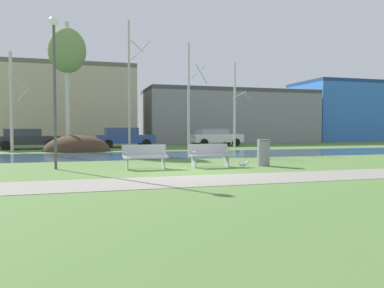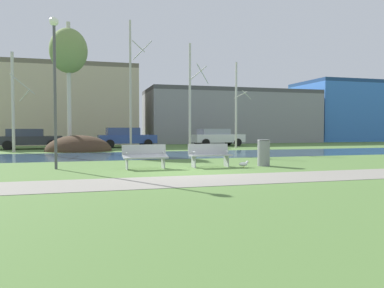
{
  "view_description": "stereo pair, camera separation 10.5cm",
  "coord_description": "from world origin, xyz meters",
  "px_view_note": "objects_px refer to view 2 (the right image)",
  "views": [
    {
      "loc": [
        -3.32,
        -12.1,
        1.44
      ],
      "look_at": [
        0.56,
        1.32,
        0.87
      ],
      "focal_mm": 34.94,
      "sensor_mm": 36.0,
      "label": 1
    },
    {
      "loc": [
        -3.22,
        -12.13,
        1.44
      ],
      "look_at": [
        0.56,
        1.32,
        0.87
      ],
      "focal_mm": 34.94,
      "sensor_mm": 36.0,
      "label": 2
    }
  ],
  "objects_px": {
    "bench_left": "(145,156)",
    "bench_right": "(210,155)",
    "parked_hatch_third_white": "(217,137)",
    "trash_bin": "(264,152)",
    "streetlamp": "(55,68)",
    "parked_van_nearest_dark": "(29,138)",
    "seagull": "(244,164)",
    "parked_sedan_second_blue": "(126,137)"
  },
  "relations": [
    {
      "from": "bench_left",
      "to": "bench_right",
      "type": "xyz_separation_m",
      "value": [
        2.45,
        0.0,
        0.0
      ]
    },
    {
      "from": "bench_left",
      "to": "parked_hatch_third_white",
      "type": "bearing_deg",
      "value": 62.45
    },
    {
      "from": "trash_bin",
      "to": "bench_right",
      "type": "bearing_deg",
      "value": 175.79
    },
    {
      "from": "trash_bin",
      "to": "bench_left",
      "type": "bearing_deg",
      "value": 178.03
    },
    {
      "from": "bench_left",
      "to": "bench_right",
      "type": "bearing_deg",
      "value": 0.0
    },
    {
      "from": "bench_left",
      "to": "streetlamp",
      "type": "xyz_separation_m",
      "value": [
        -3.08,
        0.79,
        3.12
      ]
    },
    {
      "from": "trash_bin",
      "to": "parked_hatch_third_white",
      "type": "height_order",
      "value": "parked_hatch_third_white"
    },
    {
      "from": "streetlamp",
      "to": "parked_van_nearest_dark",
      "type": "distance_m",
      "value": 15.09
    },
    {
      "from": "bench_left",
      "to": "trash_bin",
      "type": "bearing_deg",
      "value": -1.97
    },
    {
      "from": "parked_hatch_third_white",
      "to": "streetlamp",
      "type": "bearing_deg",
      "value": -126.79
    },
    {
      "from": "bench_right",
      "to": "streetlamp",
      "type": "bearing_deg",
      "value": 171.87
    },
    {
      "from": "seagull",
      "to": "parked_van_nearest_dark",
      "type": "distance_m",
      "value": 18.5
    },
    {
      "from": "bench_right",
      "to": "parked_hatch_third_white",
      "type": "xyz_separation_m",
      "value": [
        6.01,
        16.23,
        0.3
      ]
    },
    {
      "from": "streetlamp",
      "to": "parked_hatch_third_white",
      "type": "height_order",
      "value": "streetlamp"
    },
    {
      "from": "trash_bin",
      "to": "parked_sedan_second_blue",
      "type": "height_order",
      "value": "parked_sedan_second_blue"
    },
    {
      "from": "bench_left",
      "to": "parked_hatch_third_white",
      "type": "height_order",
      "value": "parked_hatch_third_white"
    },
    {
      "from": "bench_right",
      "to": "parked_hatch_third_white",
      "type": "height_order",
      "value": "parked_hatch_third_white"
    },
    {
      "from": "bench_right",
      "to": "parked_hatch_third_white",
      "type": "bearing_deg",
      "value": 69.67
    },
    {
      "from": "trash_bin",
      "to": "streetlamp",
      "type": "xyz_separation_m",
      "value": [
        -7.68,
        0.95,
        3.06
      ]
    },
    {
      "from": "seagull",
      "to": "trash_bin",
      "type": "bearing_deg",
      "value": 18.29
    },
    {
      "from": "parked_van_nearest_dark",
      "to": "parked_hatch_third_white",
      "type": "xyz_separation_m",
      "value": [
        14.43,
        0.89,
        0.01
      ]
    },
    {
      "from": "bench_left",
      "to": "bench_right",
      "type": "distance_m",
      "value": 2.45
    },
    {
      "from": "bench_left",
      "to": "parked_sedan_second_blue",
      "type": "relative_size",
      "value": 0.36
    },
    {
      "from": "streetlamp",
      "to": "parked_van_nearest_dark",
      "type": "bearing_deg",
      "value": 101.22
    },
    {
      "from": "bench_left",
      "to": "parked_sedan_second_blue",
      "type": "height_order",
      "value": "parked_sedan_second_blue"
    },
    {
      "from": "bench_right",
      "to": "trash_bin",
      "type": "distance_m",
      "value": 2.16
    },
    {
      "from": "parked_hatch_third_white",
      "to": "bench_right",
      "type": "bearing_deg",
      "value": -110.33
    },
    {
      "from": "streetlamp",
      "to": "parked_hatch_third_white",
      "type": "relative_size",
      "value": 1.21
    },
    {
      "from": "streetlamp",
      "to": "parked_van_nearest_dark",
      "type": "xyz_separation_m",
      "value": [
        -2.88,
        14.54,
        -2.83
      ]
    },
    {
      "from": "trash_bin",
      "to": "parked_sedan_second_blue",
      "type": "relative_size",
      "value": 0.23
    },
    {
      "from": "parked_van_nearest_dark",
      "to": "parked_hatch_third_white",
      "type": "distance_m",
      "value": 14.45
    },
    {
      "from": "trash_bin",
      "to": "streetlamp",
      "type": "distance_m",
      "value": 8.32
    },
    {
      "from": "parked_van_nearest_dark",
      "to": "streetlamp",
      "type": "bearing_deg",
      "value": -78.78
    },
    {
      "from": "bench_left",
      "to": "bench_right",
      "type": "relative_size",
      "value": 1.0
    },
    {
      "from": "trash_bin",
      "to": "seagull",
      "type": "xyz_separation_m",
      "value": [
        -0.96,
        -0.32,
        -0.4
      ]
    },
    {
      "from": "bench_right",
      "to": "streetlamp",
      "type": "relative_size",
      "value": 0.3
    },
    {
      "from": "bench_right",
      "to": "parked_sedan_second_blue",
      "type": "distance_m",
      "value": 16.14
    },
    {
      "from": "bench_right",
      "to": "seagull",
      "type": "height_order",
      "value": "bench_right"
    },
    {
      "from": "trash_bin",
      "to": "parked_van_nearest_dark",
      "type": "relative_size",
      "value": 0.23
    },
    {
      "from": "bench_right",
      "to": "parked_van_nearest_dark",
      "type": "height_order",
      "value": "parked_van_nearest_dark"
    },
    {
      "from": "bench_left",
      "to": "trash_bin",
      "type": "distance_m",
      "value": 4.6
    },
    {
      "from": "streetlamp",
      "to": "parked_sedan_second_blue",
      "type": "bearing_deg",
      "value": 75.32
    }
  ]
}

